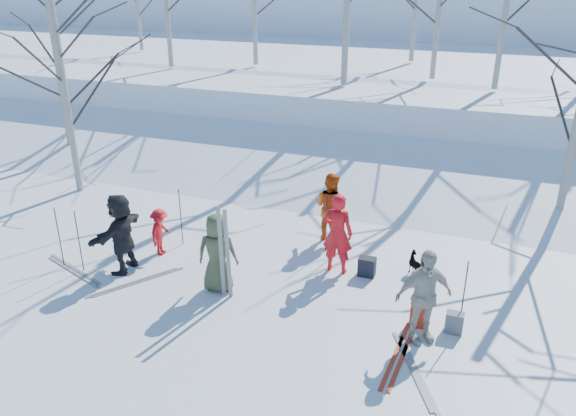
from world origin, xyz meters
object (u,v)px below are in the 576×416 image
at_px(skier_red_north, 337,233).
at_px(skier_grey_west, 121,233).
at_px(backpack_grey, 454,323).
at_px(backpack_dark, 367,267).
at_px(skier_olive_center, 217,253).
at_px(skier_red_seated, 160,232).
at_px(skier_redor_behind, 330,207).
at_px(skier_cream_east, 424,296).
at_px(backpack_red, 420,315).
at_px(dog, 417,265).

bearing_deg(skier_red_north, skier_grey_west, 20.49).
relative_size(skier_red_north, backpack_grey, 4.52).
xyz_separation_m(skier_grey_west, backpack_dark, (4.75, 1.52, -0.64)).
distance_m(skier_olive_center, skier_grey_west, 2.17).
height_order(backpack_grey, backpack_dark, backpack_dark).
distance_m(skier_red_seated, backpack_dark, 4.48).
distance_m(skier_redor_behind, skier_cream_east, 4.03).
distance_m(skier_grey_west, backpack_grey, 6.63).
distance_m(skier_red_seated, backpack_red, 5.75).
bearing_deg(skier_red_north, backpack_dark, -176.94).
relative_size(skier_red_seated, backpack_red, 2.49).
bearing_deg(backpack_dark, backpack_grey, -36.62).
bearing_deg(backpack_red, skier_olive_center, -177.95).
xyz_separation_m(dog, backpack_dark, (-0.95, -0.36, -0.04)).
height_order(skier_red_seated, backpack_dark, skier_red_seated).
bearing_deg(skier_cream_east, backpack_red, 65.11).
height_order(skier_cream_east, backpack_red, skier_cream_east).
bearing_deg(skier_grey_west, backpack_grey, 90.94).
distance_m(skier_olive_center, dog, 4.03).
bearing_deg(skier_olive_center, skier_cream_east, 161.73).
relative_size(skier_grey_west, backpack_red, 4.01).
distance_m(skier_olive_center, skier_red_north, 2.45).
xyz_separation_m(skier_grey_west, backpack_grey, (6.60, 0.14, -0.65)).
xyz_separation_m(skier_red_north, skier_cream_east, (1.96, -1.75, -0.02)).
height_order(skier_olive_center, skier_grey_west, skier_grey_west).
xyz_separation_m(skier_red_north, skier_grey_west, (-4.11, -1.49, -0.02)).
relative_size(skier_red_north, backpack_red, 4.09).
distance_m(dog, backpack_dark, 1.01).
bearing_deg(backpack_dark, skier_red_seated, -171.88).
bearing_deg(backpack_grey, skier_red_seated, 173.27).
xyz_separation_m(skier_redor_behind, dog, (2.15, -1.01, -0.56)).
bearing_deg(skier_grey_west, backpack_red, 90.98).
bearing_deg(skier_cream_east, skier_grey_west, 143.88).
bearing_deg(skier_red_north, dog, -165.83).
distance_m(skier_red_seated, backpack_grey, 6.33).
distance_m(skier_olive_center, skier_cream_east, 3.91).
relative_size(skier_redor_behind, skier_cream_east, 0.95).
xyz_separation_m(skier_olive_center, skier_red_seated, (-1.85, 0.89, -0.27)).
height_order(skier_red_north, backpack_red, skier_red_north).
bearing_deg(skier_cream_east, skier_olive_center, 142.55).
relative_size(skier_cream_east, backpack_grey, 4.42).
bearing_deg(dog, backpack_red, 60.67).
relative_size(skier_redor_behind, backpack_grey, 4.20).
xyz_separation_m(backpack_red, backpack_grey, (0.59, 0.01, -0.02)).
relative_size(skier_olive_center, skier_grey_west, 0.94).
bearing_deg(dog, skier_grey_west, -21.29).
bearing_deg(skier_grey_west, skier_red_seated, 159.70).
relative_size(skier_red_north, backpack_dark, 4.29).
relative_size(skier_grey_west, backpack_grey, 4.43).
xyz_separation_m(skier_red_north, skier_red_seated, (-3.79, -0.60, -0.33)).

